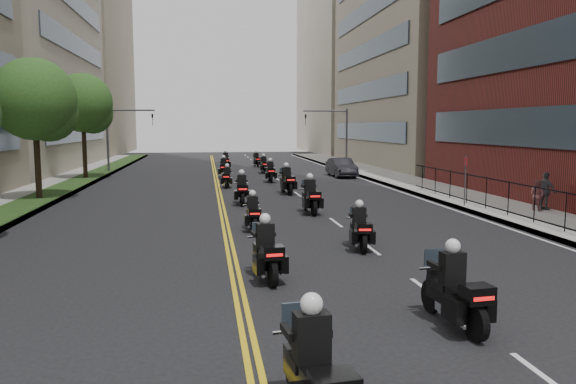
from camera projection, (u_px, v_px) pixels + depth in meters
name	position (u px, v px, depth m)	size (l,w,h in m)	color
sidewalk_right	(437.00, 190.00, 34.82)	(4.00, 90.00, 0.15)	gray
sidewalk_left	(30.00, 198.00, 31.36)	(4.00, 90.00, 0.15)	gray
grass_strip	(45.00, 196.00, 31.47)	(2.00, 90.00, 0.04)	#1B3C16
building_right_tan	(438.00, 18.00, 57.03)	(15.11, 28.00, 30.00)	gray
building_right_far	(359.00, 68.00, 86.74)	(15.00, 28.00, 26.00)	#A29282
building_left_far	(65.00, 63.00, 80.48)	(16.00, 28.00, 26.00)	gray
iron_fence	(549.00, 208.00, 21.80)	(0.05, 28.00, 1.50)	black
street_trees	(2.00, 102.00, 24.62)	(4.40, 38.40, 7.98)	#312515
traffic_signal_right	(336.00, 130.00, 50.74)	(4.09, 0.20, 5.60)	#3F3F44
traffic_signal_left	(119.00, 130.00, 47.99)	(4.09, 0.20, 5.60)	#3F3F44
motorcycle_0	(315.00, 376.00, 7.53)	(0.71, 2.49, 1.84)	black
motorcycle_1	(455.00, 293.00, 11.33)	(0.68, 2.44, 1.80)	black
motorcycle_2	(266.00, 254.00, 14.88)	(0.68, 2.39, 1.76)	black
motorcycle_3	(360.00, 230.00, 18.57)	(0.60, 2.22, 1.64)	black
motorcycle_4	(253.00, 214.00, 21.94)	(0.49, 2.13, 1.57)	black
motorcycle_5	(310.00, 198.00, 26.11)	(0.59, 2.54, 1.87)	black
motorcycle_6	(242.00, 191.00, 29.18)	(0.57, 2.45, 1.81)	black
motorcycle_7	(287.00, 182.00, 33.67)	(0.68, 2.54, 1.87)	black
motorcycle_8	(227.00, 178.00, 37.14)	(0.61, 2.14, 1.58)	black
motorcycle_9	(270.00, 173.00, 40.69)	(0.55, 2.37, 1.75)	black
motorcycle_10	(224.00, 169.00, 44.18)	(0.57, 2.41, 1.78)	black
motorcycle_11	(264.00, 166.00, 48.20)	(0.56, 2.29, 1.69)	black
motorcycle_12	(226.00, 162.00, 51.88)	(0.58, 2.53, 1.87)	black
motorcycle_13	(257.00, 160.00, 55.72)	(0.63, 2.23, 1.65)	black
parked_sedan	(341.00, 167.00, 45.02)	(1.59, 4.57, 1.51)	black
pedestrian_b	(537.00, 195.00, 26.05)	(0.71, 0.55, 1.45)	#874A4B
pedestrian_c	(545.00, 191.00, 26.21)	(1.04, 0.43, 1.78)	#46474E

